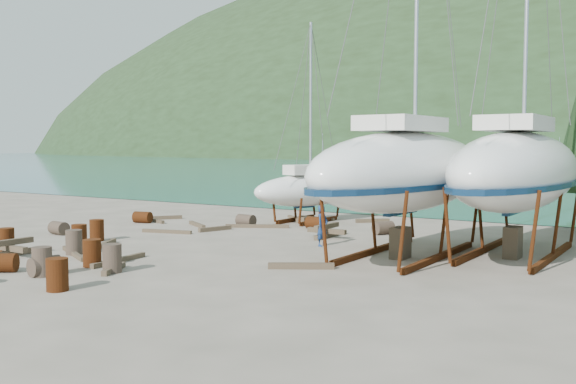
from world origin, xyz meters
The scene contains 40 objects.
ground centered at (0.00, 0.00, 0.00)m, with size 600.00×600.00×0.00m, color #655E50.
far_house_left centered at (-60.00, 190.00, 2.92)m, with size 6.60×5.60×5.60m.
far_house_center centered at (-20.00, 190.00, 2.92)m, with size 6.60×5.60×5.60m.
moored_boat_left centered at (-30.00, 60.00, 0.39)m, with size 2.00×5.00×6.05m.
moored_boat_far centered at (-8.00, 110.00, 0.39)m, with size 2.00×5.00×6.05m.
large_sailboat_near centered at (6.19, 3.28, 3.02)m, with size 4.04×12.05×18.75m.
large_sailboat_far centered at (9.43, 5.43, 3.03)m, with size 3.43×11.75×18.58m.
small_sailboat_shore centered at (-2.11, 10.16, 1.68)m, with size 4.25×6.61×10.14m.
worker centered at (2.55, 3.66, 0.79)m, with size 0.58×0.38×1.58m, color navy.
drum_0 centered at (-6.46, -3.88, 0.44)m, with size 0.58×0.58×0.88m, color #59280F.
drum_1 centered at (-1.53, -5.84, 0.29)m, with size 0.58×0.58×0.88m, color #2D2823.
drum_2 centered at (-8.91, 5.28, 0.29)m, with size 0.58×0.58×0.88m, color #59280F.
drum_4 centered at (-0.29, 7.95, 0.29)m, with size 0.58×0.58×0.88m, color #59280F.
drum_5 centered at (-0.20, -4.42, 0.44)m, with size 0.58×0.58×0.88m, color #2D2823.
drum_7 centered at (0.52, -6.95, 0.44)m, with size 0.58×0.58×0.88m, color #59280F.
drum_8 centered at (-5.86, -0.21, 0.44)m, with size 0.58×0.58×0.88m, color #59280F.
drum_9 centered at (-3.69, 7.04, 0.29)m, with size 0.58×0.58×0.88m, color #2D2823.
drum_10 centered at (-1.51, -4.10, 0.44)m, with size 0.58×0.58×0.88m, color #59280F.
drum_11 centered at (3.13, 8.01, 0.29)m, with size 0.58×0.58×0.88m, color #2D2823.
drum_12 centered at (-3.08, -6.24, 0.29)m, with size 0.58×0.58×0.88m, color #59280F.
drum_14 centered at (-5.12, -1.68, 0.44)m, with size 0.58×0.58×0.88m, color #59280F.
drum_15 centered at (-8.76, 0.16, 0.29)m, with size 0.58×0.58×0.88m, color #2D2823.
drum_16 centered at (-3.92, -2.88, 0.44)m, with size 0.58×0.58×0.88m, color #2D2823.
drum_17 centered at (-1.50, -5.95, 0.44)m, with size 0.58×0.58×0.88m, color #2D2823.
timber_0 centered at (-3.04, 10.75, 0.07)m, with size 0.14×2.47×0.14m, color brown.
timber_1 centered at (4.34, -0.77, 0.10)m, with size 0.19×2.09×0.19m, color brown.
timber_2 centered at (-9.25, 6.94, 0.09)m, with size 0.19×2.25×0.19m, color brown.
timber_3 centered at (-3.77, -3.04, 0.07)m, with size 0.15×3.01×0.15m, color brown.
timber_4 centered at (-5.66, 5.72, 0.09)m, with size 0.17×2.15×0.17m, color brown.
timber_5 centered at (-1.33, -3.14, 0.08)m, with size 0.16×2.56×0.16m, color brown.
timber_6 centered at (0.79, 11.82, 0.10)m, with size 0.19×1.76×0.19m, color brown.
timber_7 centered at (-0.27, -4.31, 0.09)m, with size 0.17×1.56×0.17m, color brown.
timber_8 centered at (-3.85, 4.90, 0.09)m, with size 0.19×1.73×0.19m, color brown.
timber_9 centered at (-2.26, 11.43, 0.08)m, with size 0.15×2.16×0.15m, color brown.
timber_10 centered at (-2.87, 6.85, 0.08)m, with size 0.16×3.03×0.16m, color brown.
timber_11 centered at (-5.14, 3.09, 0.08)m, with size 0.15×2.41×0.15m, color brown.
timber_12 centered at (-4.39, -1.15, 0.08)m, with size 0.17×2.47×0.17m, color brown.
timber_17 centered at (-8.95, 6.01, 0.08)m, with size 0.16×2.60×0.16m, color brown.
timber_pile_fore centered at (-5.46, -4.40, 0.30)m, with size 1.80×1.80×0.60m.
timber_pile_aft centered at (1.59, 5.68, 0.30)m, with size 1.80×1.80×0.60m.
Camera 1 is at (14.89, -17.73, 3.83)m, focal length 40.00 mm.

